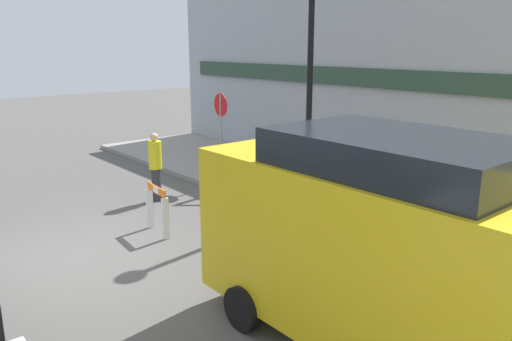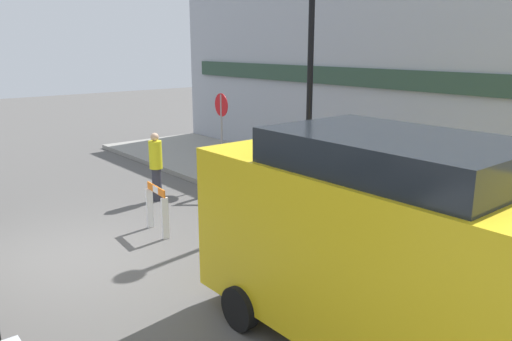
{
  "view_description": "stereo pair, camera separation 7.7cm",
  "coord_description": "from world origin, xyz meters",
  "px_view_note": "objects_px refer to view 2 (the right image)",
  "views": [
    {
      "loc": [
        8.23,
        -2.58,
        3.65
      ],
      "look_at": [
        0.17,
        4.18,
        1.0
      ],
      "focal_mm": 35.0,
      "sensor_mm": 36.0,
      "label": 1
    },
    {
      "loc": [
        8.28,
        -2.52,
        3.65
      ],
      "look_at": [
        0.17,
        4.18,
        1.0
      ],
      "focal_mm": 35.0,
      "sensor_mm": 36.0,
      "label": 2
    }
  ],
  "objects_px": {
    "person_worker": "(156,164)",
    "work_van": "(388,242)",
    "stop_sign": "(222,123)",
    "streetlamp_post": "(311,41)"
  },
  "relations": [
    {
      "from": "stop_sign",
      "to": "person_worker",
      "type": "distance_m",
      "value": 2.2
    },
    {
      "from": "streetlamp_post",
      "to": "stop_sign",
      "type": "xyz_separation_m",
      "value": [
        -2.9,
        -0.28,
        -2.06
      ]
    },
    {
      "from": "stop_sign",
      "to": "person_worker",
      "type": "bearing_deg",
      "value": 97.53
    },
    {
      "from": "stop_sign",
      "to": "work_van",
      "type": "bearing_deg",
      "value": 161.25
    },
    {
      "from": "person_worker",
      "to": "stop_sign",
      "type": "bearing_deg",
      "value": 77.47
    },
    {
      "from": "streetlamp_post",
      "to": "work_van",
      "type": "bearing_deg",
      "value": -36.05
    },
    {
      "from": "person_worker",
      "to": "work_van",
      "type": "xyz_separation_m",
      "value": [
        7.25,
        -0.95,
        0.56
      ]
    },
    {
      "from": "person_worker",
      "to": "work_van",
      "type": "relative_size",
      "value": 0.33
    },
    {
      "from": "stop_sign",
      "to": "person_worker",
      "type": "xyz_separation_m",
      "value": [
        0.15,
        -2.05,
        -0.78
      ]
    },
    {
      "from": "stop_sign",
      "to": "work_van",
      "type": "xyz_separation_m",
      "value": [
        7.41,
        -3.0,
        -0.22
      ]
    }
  ]
}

